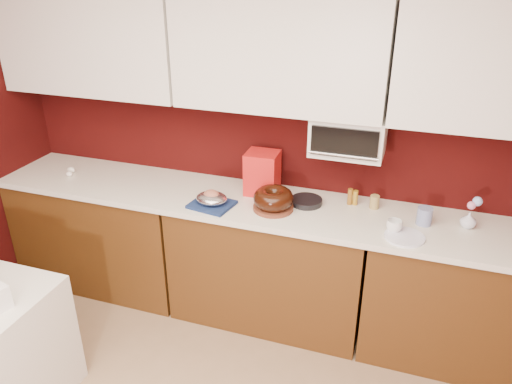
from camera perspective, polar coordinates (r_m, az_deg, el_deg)
The scene contains 28 objects.
wall_back at distance 3.43m, azimuth 3.29°, elevation 6.13°, with size 4.00×0.02×2.50m, color #340807.
base_cabinet_left at distance 4.06m, azimuth -16.74°, elevation -4.45°, with size 1.31×0.58×0.86m, color #4C2B0F.
base_cabinet_center at distance 3.53m, azimuth 1.58°, elevation -8.15°, with size 1.31×0.58×0.86m, color #4C2B0F.
base_cabinet_right at distance 3.46m, azimuth 23.62°, elevation -11.43°, with size 1.31×0.58×0.86m, color #4C2B0F.
countertop at distance 3.30m, azimuth 1.67°, elevation -1.64°, with size 4.00×0.62×0.04m, color silver.
upper_cabinet_left at distance 3.71m, azimuth -18.29°, elevation 16.02°, with size 1.31×0.33×0.70m, color white.
upper_cabinet_center at distance 3.12m, azimuth 2.72°, elevation 15.60°, with size 1.31×0.33×0.70m, color white.
toaster_oven at distance 3.17m, azimuth 10.53°, elevation 6.47°, with size 0.45×0.30×0.25m, color white.
toaster_oven_door at distance 3.02m, azimuth 10.04°, elevation 5.54°, with size 0.40×0.02×0.18m, color black.
toaster_oven_handle at distance 3.03m, azimuth 9.89°, elevation 4.11°, with size 0.02×0.02×0.42m, color silver.
cake_base at distance 3.21m, azimuth 1.99°, elevation -1.81°, with size 0.26×0.26×0.02m, color brown.
bundt_cake at distance 3.18m, azimuth 2.00°, elevation -0.72°, with size 0.26×0.26×0.10m, color black.
navy_towel at distance 3.27m, azimuth -5.07°, elevation -1.43°, with size 0.27×0.23×0.02m, color navy.
foil_ham_nest at distance 3.25m, azimuth -5.10°, elevation -0.73°, with size 0.21×0.17×0.08m, color silver.
roasted_ham at distance 3.24m, azimuth -5.12°, elevation -0.33°, with size 0.11×0.09×0.07m, color #AC654E.
pandoro_box at distance 3.38m, azimuth 0.72°, elevation 2.20°, with size 0.22×0.20×0.29m, color #AA0B20.
dark_pan at distance 3.30m, azimuth 5.78°, elevation -1.06°, with size 0.21×0.21×0.04m, color black.
coffee_mug at distance 3.06m, azimuth 15.53°, elevation -3.63°, with size 0.08×0.08×0.09m, color white.
blue_jar at distance 3.19m, azimuth 18.70°, elevation -2.62°, with size 0.09×0.09×0.11m, color navy.
flower_vase at distance 3.25m, azimuth 23.13°, elevation -2.85°, with size 0.08×0.08×0.11m, color silver.
flower_pink at distance 3.21m, azimuth 23.41°, elevation -1.42°, with size 0.05×0.05×0.05m, color pink.
flower_blue at distance 3.22m, azimuth 23.99°, elevation -0.99°, with size 0.06×0.06×0.06m, color #99B7F5.
china_plate at distance 3.03m, azimuth 16.62°, elevation -4.94°, with size 0.23×0.23×0.01m, color white.
amber_bottle at distance 3.32m, azimuth 11.27°, elevation -0.65°, with size 0.03×0.03×0.10m, color olive.
paper_cup at distance 3.30m, azimuth 13.39°, elevation -1.11°, with size 0.06×0.06×0.09m, color #9B8346.
egg_left at distance 3.93m, azimuth -20.57°, elevation 1.94°, with size 0.05×0.04×0.04m, color white.
egg_right at distance 3.99m, azimuth -20.37°, elevation 2.38°, with size 0.06×0.05×0.05m, color white.
amber_bottle_tall at distance 3.32m, azimuth 10.69°, elevation -0.52°, with size 0.03×0.03×0.11m, color brown.
Camera 1 is at (0.85, -0.87, 2.39)m, focal length 35.00 mm.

